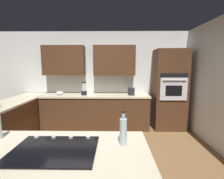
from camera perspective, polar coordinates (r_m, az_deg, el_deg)
ground_plane at (r=3.10m, az=-7.39°, el=-24.28°), size 14.00×14.00×0.00m
wall_back at (r=4.66m, az=-5.07°, el=5.34°), size 6.00×0.44×2.60m
lower_cabinets_back at (r=4.51m, az=-5.65°, el=-7.75°), size 2.80×0.60×0.86m
countertop_back at (r=4.41m, az=-5.73°, el=-2.12°), size 2.84×0.64×0.04m
lower_cabinets_side at (r=4.04m, az=-33.28°, el=-10.99°), size 0.60×2.90×0.86m
countertop_side at (r=3.93m, az=-33.79°, el=-4.74°), size 0.64×2.94×0.04m
island_top at (r=1.69m, az=-19.23°, el=-19.91°), size 1.74×0.91×0.04m
wall_oven at (r=4.59m, az=19.21°, el=-0.08°), size 0.80×0.66×2.08m
cooktop at (r=1.68m, az=-19.21°, el=-18.99°), size 0.76×0.56×0.03m
blender at (r=4.41m, az=-9.66°, el=0.02°), size 0.15×0.15×0.34m
mixing_bowl at (r=4.59m, az=-17.64°, el=-1.18°), size 0.18×0.18×0.10m
kettle at (r=4.37m, az=6.69°, el=-0.68°), size 0.18×0.18×0.19m
second_bottle at (r=1.64m, az=3.93°, el=-14.05°), size 0.07×0.07×0.34m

